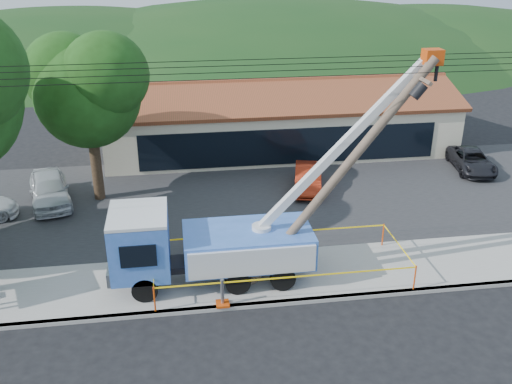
{
  "coord_description": "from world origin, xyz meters",
  "views": [
    {
      "loc": [
        -2.76,
        -15.78,
        12.81
      ],
      "look_at": [
        0.3,
        5.0,
        3.48
      ],
      "focal_mm": 40.0,
      "sensor_mm": 36.0,
      "label": 1
    }
  ],
  "objects_px": {
    "car_silver": "(52,205)",
    "car_dark": "(470,171)",
    "utility_truck": "(207,242)",
    "leaning_pole": "(347,166)",
    "car_red": "(307,191)"
  },
  "relations": [
    {
      "from": "utility_truck",
      "to": "car_dark",
      "type": "height_order",
      "value": "utility_truck"
    },
    {
      "from": "car_silver",
      "to": "car_dark",
      "type": "bearing_deg",
      "value": -11.15
    },
    {
      "from": "car_silver",
      "to": "car_dark",
      "type": "height_order",
      "value": "car_silver"
    },
    {
      "from": "leaning_pole",
      "to": "car_red",
      "type": "xyz_separation_m",
      "value": [
        0.73,
        8.94,
        -4.99
      ]
    },
    {
      "from": "utility_truck",
      "to": "leaning_pole",
      "type": "bearing_deg",
      "value": -5.11
    },
    {
      "from": "car_silver",
      "to": "leaning_pole",
      "type": "bearing_deg",
      "value": -48.97
    },
    {
      "from": "car_silver",
      "to": "car_red",
      "type": "height_order",
      "value": "car_silver"
    },
    {
      "from": "leaning_pole",
      "to": "car_dark",
      "type": "bearing_deg",
      "value": 42.98
    },
    {
      "from": "utility_truck",
      "to": "leaning_pole",
      "type": "height_order",
      "value": "utility_truck"
    },
    {
      "from": "leaning_pole",
      "to": "car_dark",
      "type": "height_order",
      "value": "leaning_pole"
    },
    {
      "from": "car_silver",
      "to": "car_red",
      "type": "xyz_separation_m",
      "value": [
        13.77,
        -0.15,
        0.0
      ]
    },
    {
      "from": "utility_truck",
      "to": "car_red",
      "type": "bearing_deg",
      "value": 54.25
    },
    {
      "from": "leaning_pole",
      "to": "car_silver",
      "type": "xyz_separation_m",
      "value": [
        -13.04,
        9.09,
        -4.99
      ]
    },
    {
      "from": "car_dark",
      "to": "car_silver",
      "type": "bearing_deg",
      "value": -167.94
    },
    {
      "from": "utility_truck",
      "to": "car_silver",
      "type": "xyz_separation_m",
      "value": [
        -7.68,
        8.61,
        -1.87
      ]
    }
  ]
}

